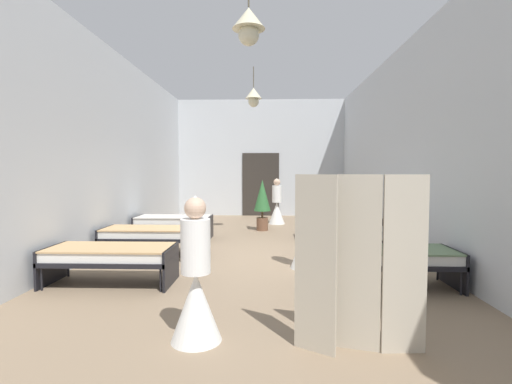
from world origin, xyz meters
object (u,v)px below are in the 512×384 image
(bed_right_row_1, at_px, (359,235))
(nurse_near_aisle, at_px, (196,290))
(bed_left_row_0, at_px, (111,255))
(privacy_screen, at_px, (359,264))
(bed_left_row_1, at_px, (150,234))
(potted_plant, at_px, (262,200))
(nurse_mid_aisle, at_px, (277,208))
(nurse_far_aisle, at_px, (305,239))
(bed_left_row_2, at_px, (174,221))
(bed_right_row_0, at_px, (390,258))
(bed_right_row_2, at_px, (341,222))

(bed_right_row_1, height_order, nurse_near_aisle, nurse_near_aisle)
(bed_left_row_0, height_order, privacy_screen, privacy_screen)
(bed_left_row_1, height_order, potted_plant, potted_plant)
(privacy_screen, bearing_deg, nurse_mid_aisle, 108.05)
(nurse_far_aisle, bearing_deg, nurse_mid_aisle, -74.88)
(bed_left_row_2, relative_size, nurse_mid_aisle, 1.28)
(nurse_far_aisle, height_order, potted_plant, nurse_far_aisle)
(bed_left_row_1, relative_size, nurse_mid_aisle, 1.28)
(bed_left_row_0, relative_size, bed_right_row_0, 1.00)
(bed_right_row_0, height_order, nurse_far_aisle, nurse_far_aisle)
(bed_left_row_1, bearing_deg, potted_plant, 55.59)
(bed_right_row_0, relative_size, bed_right_row_2, 1.00)
(nurse_near_aisle, distance_m, privacy_screen, 1.64)
(privacy_screen, bearing_deg, potted_plant, 112.34)
(bed_left_row_1, height_order, nurse_near_aisle, nurse_near_aisle)
(bed_left_row_1, relative_size, bed_right_row_2, 1.00)
(bed_right_row_2, bearing_deg, nurse_far_aisle, -112.63)
(bed_right_row_2, bearing_deg, bed_left_row_2, 180.00)
(potted_plant, bearing_deg, nurse_near_aisle, -94.52)
(nurse_far_aisle, xyz_separation_m, potted_plant, (-0.83, 4.15, 0.35))
(bed_right_row_1, relative_size, privacy_screen, 1.12)
(bed_right_row_1, xyz_separation_m, nurse_mid_aisle, (-1.54, 4.60, 0.09))
(bed_right_row_2, relative_size, nurse_far_aisle, 1.28)
(bed_right_row_1, relative_size, nurse_near_aisle, 1.28)
(bed_left_row_1, bearing_deg, nurse_mid_aisle, 59.78)
(bed_right_row_1, distance_m, nurse_far_aisle, 1.47)
(bed_left_row_2, bearing_deg, potted_plant, 31.32)
(bed_left_row_0, distance_m, bed_right_row_1, 4.63)
(bed_right_row_0, xyz_separation_m, bed_right_row_2, (0.00, 3.80, 0.00))
(bed_right_row_0, height_order, bed_right_row_2, same)
(bed_right_row_2, distance_m, nurse_far_aisle, 3.03)
(bed_left_row_0, xyz_separation_m, nurse_mid_aisle, (2.68, 6.50, 0.09))
(bed_right_row_1, height_order, potted_plant, potted_plant)
(bed_right_row_1, distance_m, nurse_mid_aisle, 4.86)
(bed_left_row_1, height_order, nurse_mid_aisle, nurse_mid_aisle)
(bed_left_row_1, xyz_separation_m, potted_plant, (2.23, 3.26, 0.45))
(nurse_near_aisle, bearing_deg, bed_right_row_0, -143.42)
(bed_left_row_0, bearing_deg, nurse_near_aisle, -47.94)
(bed_left_row_1, height_order, privacy_screen, privacy_screen)
(privacy_screen, bearing_deg, bed_right_row_2, 94.81)
(bed_left_row_2, distance_m, nurse_near_aisle, 5.90)
(bed_right_row_2, xyz_separation_m, nurse_mid_aisle, (-1.54, 2.70, 0.09))
(bed_left_row_1, relative_size, potted_plant, 1.29)
(nurse_near_aisle, xyz_separation_m, potted_plant, (0.55, 7.02, 0.35))
(bed_right_row_0, xyz_separation_m, nurse_far_aisle, (-1.16, 1.01, 0.09))
(bed_right_row_0, relative_size, nurse_near_aisle, 1.28)
(bed_right_row_0, bearing_deg, privacy_screen, -115.11)
(bed_left_row_0, relative_size, bed_left_row_1, 1.00)
(bed_left_row_1, distance_m, potted_plant, 3.97)
(bed_right_row_1, height_order, nurse_far_aisle, nurse_far_aisle)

